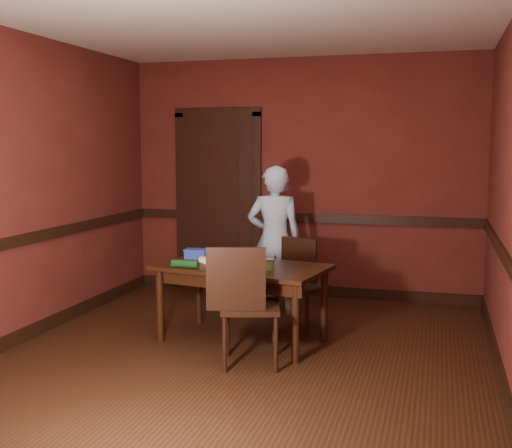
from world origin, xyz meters
The scene contains 22 objects.
floor centered at (0.00, 0.00, 0.00)m, with size 4.00×4.50×0.01m, color black.
ceiling centered at (0.00, 0.00, 2.70)m, with size 4.00×4.50×0.01m, color beige.
wall_back centered at (0.00, 2.25, 1.35)m, with size 4.00×0.02×2.70m, color #5A211B.
wall_front centered at (0.00, -2.25, 1.35)m, with size 4.00×0.02×2.70m, color #5A211B.
wall_left centered at (-2.00, 0.00, 1.35)m, with size 0.02×4.50×2.70m, color #5A211B.
wall_right centered at (2.00, 0.00, 1.35)m, with size 0.02×4.50×2.70m, color #5A211B.
dado_back centered at (0.00, 2.23, 0.90)m, with size 4.00×0.03×0.10m, color black.
dado_left centered at (-1.99, 0.00, 0.90)m, with size 0.03×4.50×0.10m, color black.
dado_right centered at (1.99, 0.00, 0.90)m, with size 0.03×4.50×0.10m, color black.
baseboard_back centered at (0.00, 2.23, 0.06)m, with size 4.00×0.03×0.12m, color black.
baseboard_left centered at (-1.99, 0.00, 0.06)m, with size 0.03×4.50×0.12m, color black.
baseboard_right centered at (1.99, 0.00, 0.06)m, with size 0.03×4.50×0.12m, color black.
door centered at (-1.00, 2.22, 1.09)m, with size 1.05×0.07×2.20m.
dining_table centered at (-0.13, 0.37, 0.34)m, with size 1.45×0.82×0.68m, color black.
chair_far centered at (0.30, 0.88, 0.42)m, with size 0.39×0.39×0.84m, color black, non-canonical shape.
chair_near centered at (0.11, -0.19, 0.48)m, with size 0.45×0.45×0.96m, color black, non-canonical shape.
person centered at (-0.10, 1.39, 0.76)m, with size 0.55×0.36×1.52m, color #ADCAE5.
sandwich_plate centered at (-0.13, 0.33, 0.70)m, with size 0.28×0.28×0.07m.
sauce_jar centered at (0.15, 0.23, 0.73)m, with size 0.08×0.08×0.09m.
cheese_saucer centered at (-0.48, 0.42, 0.70)m, with size 0.15×0.15×0.05m.
food_tub centered at (-0.64, 0.58, 0.72)m, with size 0.22×0.16×0.09m.
wrapped_veg centered at (-0.56, 0.12, 0.71)m, with size 0.07×0.07×0.24m, color #16431B.
Camera 1 is at (1.50, -4.90, 1.72)m, focal length 45.00 mm.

